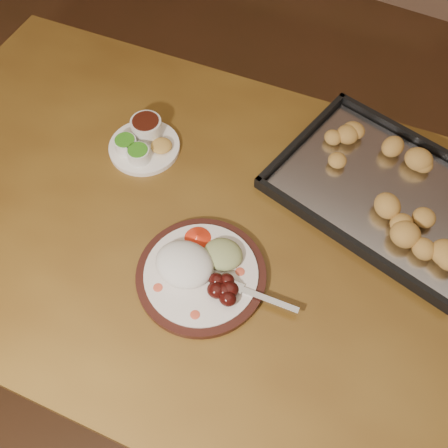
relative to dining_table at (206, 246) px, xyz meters
The scene contains 5 objects.
ground 0.66m from the dining_table, 56.63° to the left, with size 4.00×4.00×0.00m, color #522F1C.
dining_table is the anchor object (origin of this frame).
dinner_plate 0.17m from the dining_table, 65.11° to the right, with size 0.33×0.26×0.06m.
condiment_saucer 0.28m from the dining_table, 152.87° to the left, with size 0.17×0.17×0.06m.
baking_tray 0.42m from the dining_table, 38.86° to the left, with size 0.53×0.44×0.05m.
Camera 1 is at (0.25, -0.56, 1.65)m, focal length 40.00 mm.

